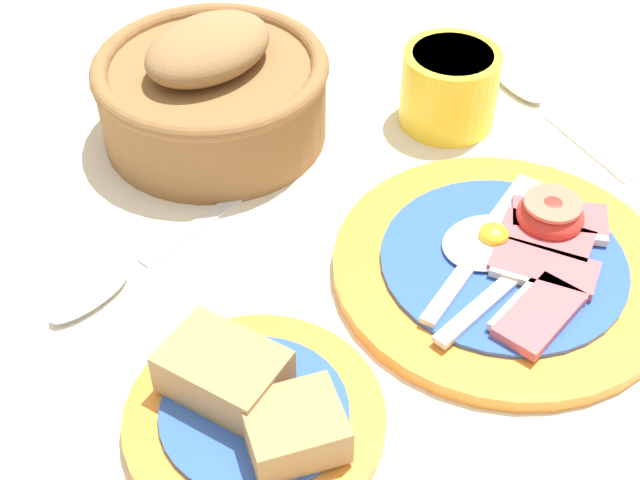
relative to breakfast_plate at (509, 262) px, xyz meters
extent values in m
plane|color=beige|center=(-0.06, 0.01, -0.01)|extent=(3.00, 3.00, 0.00)
cylinder|color=orange|center=(-0.01, 0.00, 0.00)|extent=(0.26, 0.26, 0.01)
cylinder|color=#2D56B7|center=(-0.01, 0.00, 0.00)|extent=(0.19, 0.19, 0.00)
cube|color=#BC5156|center=(-0.02, -0.06, 0.01)|extent=(0.08, 0.06, 0.01)
cube|color=beige|center=(-0.03, -0.04, 0.01)|extent=(0.07, 0.03, 0.01)
cube|color=#BC5156|center=(0.01, -0.02, 0.01)|extent=(0.08, 0.08, 0.01)
cube|color=beige|center=(0.00, -0.03, 0.01)|extent=(0.05, 0.06, 0.01)
cube|color=#BC5156|center=(0.06, 0.01, 0.01)|extent=(0.08, 0.07, 0.01)
cube|color=beige|center=(0.05, 0.00, 0.01)|extent=(0.06, 0.05, 0.01)
cube|color=#BC5156|center=(0.03, 0.00, 0.01)|extent=(0.07, 0.08, 0.01)
cube|color=beige|center=(0.02, -0.01, 0.01)|extent=(0.05, 0.06, 0.01)
ellipsoid|color=red|center=(0.05, 0.01, 0.02)|extent=(0.05, 0.05, 0.03)
cylinder|color=#DB664C|center=(0.05, 0.01, 0.03)|extent=(0.04, 0.04, 0.00)
ellipsoid|color=white|center=(-0.01, 0.02, 0.01)|extent=(0.07, 0.06, 0.01)
ellipsoid|color=yellow|center=(0.00, 0.02, 0.01)|extent=(0.02, 0.02, 0.01)
cube|color=silver|center=(-0.05, -0.03, 0.01)|extent=(0.11, 0.04, 0.00)
cube|color=silver|center=(0.02, -0.01, 0.01)|extent=(0.03, 0.02, 0.00)
cube|color=silver|center=(0.06, -0.01, 0.01)|extent=(0.04, 0.02, 0.00)
cube|color=silver|center=(0.06, 0.00, 0.01)|extent=(0.04, 0.02, 0.00)
cube|color=silver|center=(0.06, 0.01, 0.01)|extent=(0.04, 0.02, 0.00)
cube|color=silver|center=(-0.05, 0.00, 0.01)|extent=(0.10, 0.06, 0.00)
cube|color=#9EA0A5|center=(0.04, 0.04, 0.01)|extent=(0.08, 0.05, 0.00)
cylinder|color=orange|center=(-0.23, -0.03, 0.00)|extent=(0.17, 0.17, 0.01)
cylinder|color=#2D56B7|center=(-0.23, -0.03, 0.00)|extent=(0.12, 0.12, 0.00)
cube|color=#9E7A4C|center=(-0.24, 0.00, 0.02)|extent=(0.08, 0.09, 0.03)
cube|color=#9E7A4C|center=(-0.22, -0.06, 0.02)|extent=(0.07, 0.06, 0.03)
cylinder|color=yellow|center=(0.07, 0.18, 0.02)|extent=(0.09, 0.09, 0.07)
cylinder|color=white|center=(0.07, 0.18, 0.06)|extent=(0.07, 0.07, 0.01)
cylinder|color=brown|center=(-0.12, 0.27, 0.02)|extent=(0.20, 0.20, 0.07)
torus|color=brown|center=(-0.12, 0.27, 0.06)|extent=(0.20, 0.20, 0.02)
ellipsoid|color=olive|center=(-0.12, 0.27, 0.08)|extent=(0.14, 0.11, 0.04)
cube|color=silver|center=(-0.19, 0.16, -0.01)|extent=(0.11, 0.05, 0.01)
ellipsoid|color=silver|center=(-0.29, 0.13, 0.00)|extent=(0.07, 0.05, 0.01)
cube|color=silver|center=(0.16, 0.09, -0.01)|extent=(0.02, 0.11, 0.01)
ellipsoid|color=silver|center=(0.16, 0.19, 0.00)|extent=(0.03, 0.07, 0.01)
camera|label=1|loc=(-0.36, -0.34, 0.48)|focal=50.00mm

